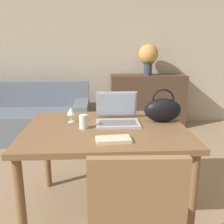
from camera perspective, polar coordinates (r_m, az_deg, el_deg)
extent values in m
cube|color=#BCB29E|center=(4.42, -3.77, 14.68)|extent=(10.00, 0.06, 2.70)
cube|color=brown|center=(1.95, -1.45, -4.00)|extent=(1.24, 0.96, 0.04)
cylinder|color=brown|center=(1.81, -20.06, -19.76)|extent=(0.06, 0.06, 0.71)
cylinder|color=brown|center=(1.85, 17.78, -18.87)|extent=(0.06, 0.06, 0.71)
cylinder|color=brown|center=(2.53, -14.67, -9.07)|extent=(0.06, 0.06, 0.71)
cylinder|color=brown|center=(2.55, 11.13, -8.62)|extent=(0.06, 0.06, 0.71)
cube|color=olive|center=(1.13, 5.84, -20.93)|extent=(0.42, 0.05, 0.46)
cube|color=slate|center=(4.01, -18.99, -2.66)|extent=(1.89, 0.88, 0.42)
cube|color=slate|center=(4.23, -18.24, 4.03)|extent=(1.89, 0.20, 0.40)
cube|color=slate|center=(3.84, -6.85, -1.59)|extent=(0.20, 0.88, 0.56)
cube|color=#4C3828|center=(4.33, 8.11, 2.50)|extent=(1.25, 0.40, 0.89)
cube|color=#ADADB2|center=(2.00, 1.31, -2.62)|extent=(0.35, 0.24, 0.02)
cube|color=slate|center=(2.00, 1.33, -2.44)|extent=(0.30, 0.16, 0.00)
cube|color=#ADADB2|center=(2.13, 1.00, 1.76)|extent=(0.35, 0.07, 0.23)
cube|color=silver|center=(2.12, 1.01, 1.78)|extent=(0.32, 0.07, 0.21)
cylinder|color=silver|center=(1.90, -6.56, -2.23)|extent=(0.06, 0.06, 0.11)
cylinder|color=silver|center=(2.09, -9.26, -2.19)|extent=(0.06, 0.06, 0.01)
cylinder|color=silver|center=(2.09, -9.30, -1.34)|extent=(0.01, 0.01, 0.06)
cone|color=silver|center=(2.07, -9.36, 0.22)|extent=(0.07, 0.07, 0.06)
ellipsoid|color=black|center=(2.10, 11.50, 0.47)|extent=(0.31, 0.16, 0.20)
torus|color=black|center=(2.08, 11.62, 2.72)|extent=(0.18, 0.01, 0.18)
cylinder|color=#333847|center=(4.23, 8.21, 9.86)|extent=(0.13, 0.13, 0.22)
sphere|color=#3D6B38|center=(4.22, 8.30, 12.13)|extent=(0.24, 0.24, 0.24)
sphere|color=#D6994C|center=(4.22, 8.33, 13.00)|extent=(0.32, 0.32, 0.32)
cube|color=beige|center=(1.65, 0.28, -6.33)|extent=(0.24, 0.14, 0.02)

